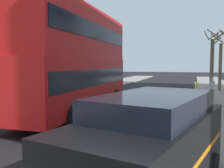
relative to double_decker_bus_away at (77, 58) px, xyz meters
The scene contains 8 objects.
sidewalk_left 6.52m from the double_decker_bus_away, 141.62° to the left, with size 4.00×80.00×0.14m, color gray.
kerb_line_outer 7.21m from the double_decker_bus_away, 14.18° to the left, with size 0.10×56.00×0.01m, color yellow.
kerb_line_inner 7.07m from the double_decker_bus_away, 14.53° to the left, with size 0.10×56.00×0.01m, color yellow.
double_decker_bus_away is the anchor object (origin of this frame).
taxi_minivan 9.63m from the double_decker_bus_away, 55.92° to the right, with size 2.95×5.12×2.12m.
pedestrian_far 9.80m from the double_decker_bus_away, 40.70° to the left, with size 0.34×0.22×1.62m.
street_tree_near 21.06m from the double_decker_bus_away, 67.77° to the left, with size 1.82×1.69×6.57m.
street_tree_distant 16.63m from the double_decker_bus_away, 59.55° to the left, with size 1.67×1.67×5.57m.
Camera 1 is at (4.16, -0.32, 2.72)m, focal length 41.22 mm.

